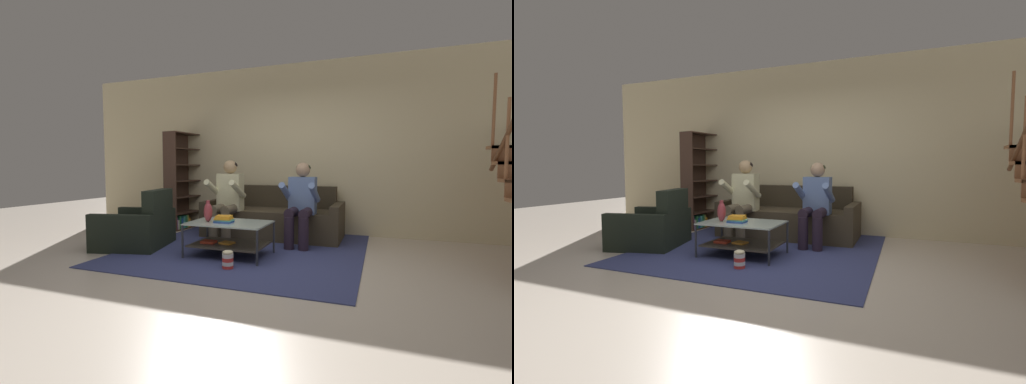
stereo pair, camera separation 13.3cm
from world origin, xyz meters
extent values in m
plane|color=beige|center=(0.00, 0.00, 0.00)|extent=(16.80, 16.80, 0.00)
cube|color=beige|center=(0.00, 2.46, 1.45)|extent=(8.40, 0.12, 2.90)
cylinder|color=#9A613C|center=(2.72, 1.15, 1.45)|extent=(0.04, 0.04, 0.90)
cylinder|color=#9A613C|center=(2.72, 1.70, 1.85)|extent=(0.04, 0.04, 0.90)
cube|color=#3F3626|center=(-0.23, 1.84, 0.23)|extent=(1.94, 0.92, 0.45)
cube|color=#352D21|center=(-0.23, 2.21, 0.63)|extent=(1.94, 0.18, 0.36)
cube|color=#3F3626|center=(-1.26, 1.84, 0.29)|extent=(0.13, 0.92, 0.57)
cube|color=#3F3626|center=(0.81, 1.84, 0.29)|extent=(0.13, 0.92, 0.57)
cylinder|color=brown|center=(-0.90, 1.08, 0.23)|extent=(0.14, 0.14, 0.45)
cylinder|color=brown|center=(-0.70, 1.08, 0.23)|extent=(0.14, 0.14, 0.45)
cylinder|color=brown|center=(-0.90, 1.25, 0.50)|extent=(0.14, 0.42, 0.14)
cylinder|color=brown|center=(-0.70, 1.25, 0.50)|extent=(0.14, 0.42, 0.14)
cube|color=beige|center=(-0.80, 1.46, 0.74)|extent=(0.38, 0.22, 0.58)
cylinder|color=beige|center=(-1.01, 1.28, 0.80)|extent=(0.09, 0.49, 0.31)
cylinder|color=beige|center=(-0.60, 1.28, 0.80)|extent=(0.09, 0.49, 0.31)
sphere|color=tan|center=(-0.80, 1.46, 1.13)|extent=(0.21, 0.21, 0.21)
ellipsoid|color=black|center=(-0.80, 1.48, 1.16)|extent=(0.21, 0.21, 0.13)
cylinder|color=#281D2B|center=(0.25, 1.08, 0.23)|extent=(0.14, 0.14, 0.45)
cylinder|color=#281D2B|center=(0.45, 1.08, 0.23)|extent=(0.14, 0.14, 0.45)
cylinder|color=#281D2B|center=(0.25, 1.25, 0.50)|extent=(0.14, 0.42, 0.14)
cylinder|color=#281D2B|center=(0.45, 1.25, 0.50)|extent=(0.14, 0.42, 0.14)
cube|color=#5F78AB|center=(0.35, 1.46, 0.72)|extent=(0.38, 0.22, 0.54)
cylinder|color=#5F78AB|center=(0.14, 1.28, 0.77)|extent=(0.09, 0.49, 0.31)
cylinder|color=#5F78AB|center=(0.55, 1.28, 0.77)|extent=(0.09, 0.49, 0.31)
sphere|color=tan|center=(0.35, 1.46, 1.09)|extent=(0.21, 0.21, 0.21)
ellipsoid|color=black|center=(0.35, 1.48, 1.12)|extent=(0.21, 0.21, 0.13)
cube|color=#AFC2B8|center=(-0.38, 0.49, 0.43)|extent=(1.01, 0.67, 0.02)
cube|color=#423B33|center=(-0.38, 0.49, 0.15)|extent=(0.93, 0.61, 0.02)
cylinder|color=#2D2F38|center=(-0.87, 0.17, 0.22)|extent=(0.03, 0.03, 0.44)
cylinder|color=#2D2F38|center=(0.11, 0.17, 0.22)|extent=(0.03, 0.03, 0.44)
cylinder|color=#2D2F38|center=(-0.87, 0.81, 0.22)|extent=(0.03, 0.03, 0.44)
cylinder|color=#2D2F38|center=(0.11, 0.81, 0.22)|extent=(0.03, 0.03, 0.44)
cube|color=red|center=(-0.64, 0.43, 0.18)|extent=(0.19, 0.15, 0.03)
cube|color=orange|center=(-0.40, 0.46, 0.17)|extent=(0.19, 0.17, 0.02)
cube|color=navy|center=(-0.30, 1.07, 0.01)|extent=(3.10, 3.35, 0.01)
cube|color=slate|center=(-0.30, 1.07, 0.01)|extent=(1.70, 1.84, 0.00)
ellipsoid|color=#95333D|center=(-0.65, 0.43, 0.56)|extent=(0.11, 0.11, 0.25)
cylinder|color=#95333D|center=(-0.65, 0.43, 0.68)|extent=(0.05, 0.05, 0.05)
cube|color=#335ABB|center=(-0.42, 0.43, 0.45)|extent=(0.22, 0.17, 0.02)
cube|color=teal|center=(-0.42, 0.42, 0.47)|extent=(0.22, 0.16, 0.02)
cube|color=orange|center=(-0.43, 0.43, 0.48)|extent=(0.22, 0.18, 0.02)
cube|color=orange|center=(-0.43, 0.44, 0.51)|extent=(0.22, 0.19, 0.03)
cube|color=#422D23|center=(-2.08, 1.71, 0.88)|extent=(0.28, 0.05, 1.76)
cube|color=#422D23|center=(-1.98, 2.58, 0.88)|extent=(0.28, 0.05, 1.76)
cube|color=#422D23|center=(-2.16, 2.16, 0.88)|extent=(0.12, 0.89, 1.76)
cube|color=#422D23|center=(-2.03, 2.14, 0.01)|extent=(0.38, 0.88, 0.02)
cube|color=#422D23|center=(-2.03, 2.14, 0.29)|extent=(0.38, 0.88, 0.02)
cube|color=#422D23|center=(-2.03, 2.14, 0.59)|extent=(0.38, 0.88, 0.02)
cube|color=#422D23|center=(-2.03, 2.14, 0.88)|extent=(0.38, 0.88, 0.02)
cube|color=#422D23|center=(-2.03, 2.14, 1.17)|extent=(0.38, 0.88, 0.02)
cube|color=#422D23|center=(-2.03, 2.14, 1.47)|extent=(0.38, 0.88, 0.02)
cube|color=#422D23|center=(-2.03, 2.14, 1.75)|extent=(0.38, 0.88, 0.02)
cube|color=#833091|center=(-2.08, 1.74, 0.13)|extent=(0.25, 0.05, 0.22)
cube|color=silver|center=(-2.06, 1.78, 0.10)|extent=(0.22, 0.07, 0.17)
cube|color=#2A894D|center=(-2.06, 1.84, 0.14)|extent=(0.23, 0.06, 0.23)
cube|color=blue|center=(-2.06, 1.88, 0.11)|extent=(0.25, 0.08, 0.18)
cube|color=teal|center=(-2.05, 1.94, 0.13)|extent=(0.23, 0.08, 0.22)
cube|color=#2A824D|center=(-2.02, 2.00, 0.14)|extent=(0.20, 0.07, 0.23)
cube|color=gold|center=(-2.03, 2.05, 0.13)|extent=(0.22, 0.06, 0.22)
cube|color=orange|center=(-2.03, 2.09, 0.11)|extent=(0.23, 0.07, 0.17)
cube|color=black|center=(-1.86, 0.49, 0.21)|extent=(1.01, 0.87, 0.41)
cube|color=black|center=(-1.51, 0.57, 0.62)|extent=(0.31, 0.71, 0.40)
cube|color=black|center=(-1.95, 0.88, 0.26)|extent=(0.88, 0.30, 0.51)
cube|color=black|center=(-1.77, 0.10, 0.26)|extent=(0.88, 0.30, 0.51)
cylinder|color=red|center=(-0.16, -0.03, 0.02)|extent=(0.13, 0.13, 0.04)
cylinder|color=white|center=(-0.16, -0.03, 0.06)|extent=(0.13, 0.13, 0.04)
cylinder|color=red|center=(-0.16, -0.03, 0.11)|extent=(0.13, 0.13, 0.04)
cylinder|color=white|center=(-0.16, -0.03, 0.15)|extent=(0.13, 0.13, 0.04)
ellipsoid|color=beige|center=(-0.16, -0.03, 0.19)|extent=(0.12, 0.12, 0.04)
camera|label=1|loc=(1.42, -3.41, 1.13)|focal=24.00mm
camera|label=2|loc=(1.55, -3.37, 1.13)|focal=24.00mm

